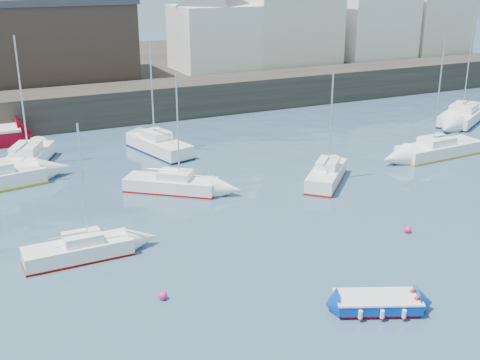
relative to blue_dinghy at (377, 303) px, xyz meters
name	(u,v)px	position (x,y,z in m)	size (l,w,h in m)	color
water	(365,302)	(-0.07, 0.70, -0.36)	(220.00, 220.00, 0.00)	#2D4760
quay_wall	(130,103)	(-0.07, 35.70, 1.14)	(90.00, 5.00, 3.00)	#28231E
land_strip	(88,73)	(-0.07, 53.70, 1.04)	(90.00, 32.00, 2.80)	#28231E
bldg_east_a	(288,7)	(19.93, 42.70, 8.45)	(13.36, 13.36, 11.80)	beige
bldg_east_b	(372,13)	(30.93, 42.20, 7.51)	(11.88, 11.88, 9.95)	white
bldg_east_c	(432,7)	(39.93, 42.20, 8.01)	(11.14, 11.14, 10.95)	beige
bldg_east_d	(214,25)	(10.93, 42.20, 7.00)	(11.14, 11.14, 8.95)	white
warehouse	(42,39)	(-6.07, 43.70, 6.26)	(16.40, 10.40, 7.60)	#3D2D26
blue_dinghy	(377,303)	(0.00, 0.00, 0.00)	(3.69, 2.70, 0.65)	maroon
sailboat_a	(79,250)	(-9.90, 9.71, 0.10)	(5.07, 1.71, 6.55)	white
sailboat_b	(172,184)	(-2.93, 16.46, 0.12)	(5.62, 4.94, 7.33)	white
sailboat_c	(327,175)	(6.52, 13.67, 0.18)	(4.94, 4.99, 7.01)	white
sailboat_d	(439,149)	(17.06, 15.03, 0.17)	(6.91, 2.55, 8.67)	white
sailboat_f	(159,145)	(-1.08, 24.60, 0.22)	(3.52, 6.61, 8.21)	white
sailboat_g	(464,115)	(26.55, 22.13, 0.22)	(8.28, 6.38, 10.25)	white
sailboat_h	(26,160)	(-10.43, 24.99, 0.22)	(4.84, 7.18, 8.85)	white
buoy_near	(163,299)	(-7.50, 4.51, -0.36)	(0.38, 0.38, 0.38)	#FF2078
buoy_mid	(407,233)	(6.12, 5.39, -0.36)	(0.37, 0.37, 0.37)	#FF2078
buoy_far	(158,177)	(-2.84, 19.39, -0.36)	(0.43, 0.43, 0.43)	#FF2078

